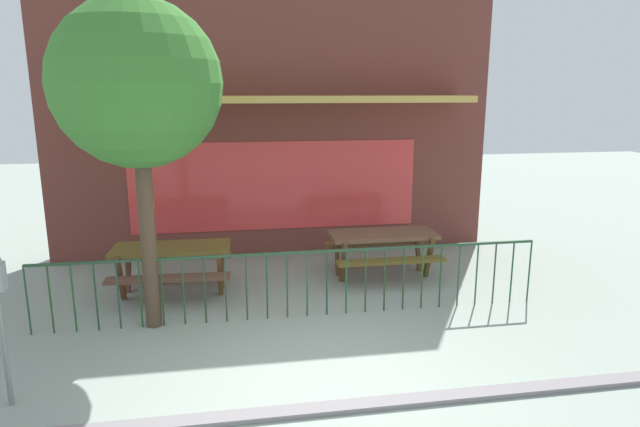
% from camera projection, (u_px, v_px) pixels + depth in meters
% --- Properties ---
extents(ground, '(40.00, 40.00, 0.00)m').
position_uv_depth(ground, '(316.00, 375.00, 6.16)').
color(ground, gray).
extents(pub_storefront, '(8.42, 1.46, 5.57)m').
position_uv_depth(pub_storefront, '(274.00, 110.00, 10.38)').
color(pub_storefront, '#451F1B').
rests_on(pub_storefront, ground).
extents(patio_fence_front, '(7.10, 0.04, 0.97)m').
position_uv_depth(patio_fence_front, '(297.00, 272.00, 7.62)').
color(patio_fence_front, '#23422A').
rests_on(patio_fence_front, ground).
extents(picnic_table_left, '(1.85, 1.42, 0.79)m').
position_uv_depth(picnic_table_left, '(172.00, 256.00, 8.52)').
color(picnic_table_left, brown).
rests_on(picnic_table_left, ground).
extents(picnic_table_right, '(1.81, 1.37, 0.79)m').
position_uv_depth(picnic_table_right, '(382.00, 242.00, 9.33)').
color(picnic_table_right, brown).
rests_on(picnic_table_right, ground).
extents(street_tree, '(2.11, 2.11, 4.28)m').
position_uv_depth(street_tree, '(137.00, 85.00, 6.76)').
color(street_tree, '#4D3A2A').
rests_on(street_tree, ground).
extents(curb_edge, '(11.79, 0.20, 0.11)m').
position_uv_depth(curb_edge, '(328.00, 411.00, 5.48)').
color(curb_edge, gray).
rests_on(curb_edge, ground).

